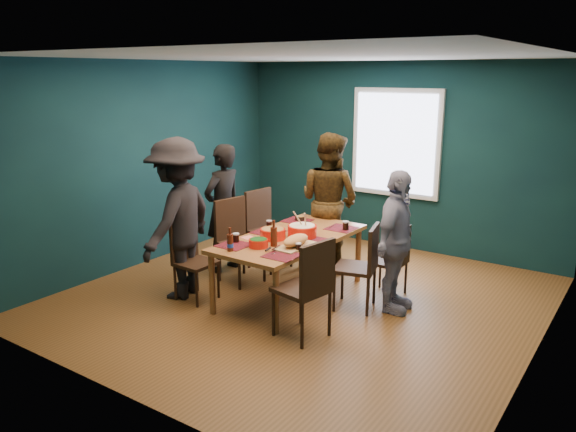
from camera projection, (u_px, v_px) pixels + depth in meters
name	position (u px, v px, depth m)	size (l,w,h in m)	color
room	(316.00, 179.00, 6.36)	(5.01, 5.01, 2.71)	brown
dining_table	(290.00, 242.00, 6.40)	(0.99, 1.93, 0.73)	#9E672F
chair_left_far	(264.00, 223.00, 7.45)	(0.52, 0.52, 1.03)	black
chair_left_mid	(236.00, 234.00, 6.95)	(0.55, 0.55, 1.03)	black
chair_left_near	(190.00, 254.00, 6.41)	(0.42, 0.42, 0.89)	black
chair_right_far	(395.00, 256.00, 6.44)	(0.39, 0.39, 0.84)	black
chair_right_mid	(364.00, 261.00, 6.09)	(0.52, 0.52, 0.95)	black
chair_right_near	(309.00, 282.00, 5.37)	(0.54, 0.54, 1.01)	black
person_far_left	(223.00, 208.00, 7.24)	(0.61, 0.40, 1.67)	black
person_back	(329.00, 201.00, 7.39)	(0.87, 0.68, 1.79)	black
person_right	(396.00, 242.00, 5.99)	(0.91, 0.38, 1.56)	white
person_near_left	(178.00, 219.00, 6.38)	(1.19, 0.69, 1.85)	black
bowl_salad	(273.00, 233.00, 6.28)	(0.28, 0.28, 0.12)	red
bowl_dumpling	(302.00, 230.00, 6.36)	(0.33, 0.33, 0.31)	red
bowl_herbs	(258.00, 243.00, 5.99)	(0.21, 0.21, 0.09)	red
cutting_board	(296.00, 242.00, 5.98)	(0.31, 0.62, 0.14)	tan
small_bowl	(300.00, 218.00, 7.08)	(0.13, 0.13, 0.05)	black
beer_bottle_a	(230.00, 243.00, 5.85)	(0.07, 0.07, 0.25)	#47190C
beer_bottle_b	(274.00, 236.00, 6.01)	(0.07, 0.07, 0.29)	#47190C
cola_glass_a	(236.00, 237.00, 6.15)	(0.07, 0.07, 0.10)	black
cola_glass_b	(299.00, 247.00, 5.85)	(0.06, 0.06, 0.09)	black
cola_glass_c	(346.00, 225.00, 6.63)	(0.08, 0.08, 0.11)	black
cola_glass_d	(269.00, 224.00, 6.72)	(0.07, 0.07, 0.09)	black
napkin_a	(322.00, 242.00, 6.19)	(0.13, 0.13, 0.00)	#F37666
napkin_b	(248.00, 238.00, 6.33)	(0.13, 0.13, 0.00)	#F37666
napkin_c	(284.00, 258.00, 5.64)	(0.16, 0.16, 0.00)	#F37666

